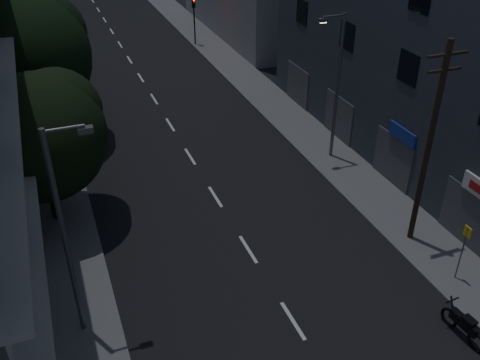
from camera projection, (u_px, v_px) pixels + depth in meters
ground at (168, 122)px, 34.60m from camera, size 160.00×160.00×0.00m
sidewalk_left at (47, 140)px, 32.27m from camera, size 3.00×90.00×0.15m
sidewalk_right at (274, 104)px, 36.85m from camera, size 3.00×90.00×0.15m
lane_markings at (147, 88)px, 39.57m from camera, size 0.15×60.50×0.01m
building_right at (450, 73)px, 26.63m from camera, size 6.19×28.00×11.00m
tree_near at (41, 132)px, 23.05m from camera, size 5.72×5.72×7.06m
tree_mid at (27, 52)px, 29.18m from camera, size 7.05×7.05×8.67m
tree_far at (24, 24)px, 39.08m from camera, size 5.19×5.19×6.41m
traffic_signal_far_right at (194, 11)px, 46.63m from camera, size 0.28×0.37×4.10m
traffic_signal_far_left at (39, 20)px, 43.99m from camera, size 0.28×0.37×4.10m
street_lamp_left_near at (67, 228)px, 17.12m from camera, size 1.51×0.25×8.00m
street_lamp_right at (336, 81)px, 28.11m from camera, size 1.51×0.25×8.00m
street_lamp_left_far at (35, 47)px, 33.02m from camera, size 1.51×0.25×8.00m
utility_pole at (429, 144)px, 21.52m from camera, size 1.80×0.24×9.00m
bus_stop_sign at (464, 243)px, 20.78m from camera, size 0.06×0.35×2.52m
motorcycle at (463, 326)px, 18.97m from camera, size 0.60×2.08×1.33m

